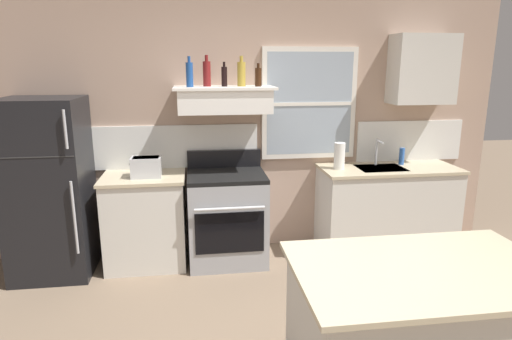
{
  "coord_description": "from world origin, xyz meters",
  "views": [
    {
      "loc": [
        -0.55,
        -2.3,
        1.97
      ],
      "look_at": [
        -0.05,
        1.2,
        1.1
      ],
      "focal_mm": 30.8,
      "sensor_mm": 36.0,
      "label": 1
    }
  ],
  "objects_px": {
    "toaster": "(146,167)",
    "paper_towel_roll": "(339,156)",
    "dish_soap_bottle": "(402,156)",
    "bottle_red_label_wine": "(207,73)",
    "refrigerator": "(49,188)",
    "bottle_champagne_gold_foil": "(241,74)",
    "bottle_blue_liqueur": "(190,74)",
    "stove_range": "(227,217)",
    "bottle_balsamic_dark": "(224,76)",
    "bottle_brown_stout": "(258,77)"
  },
  "relations": [
    {
      "from": "refrigerator",
      "to": "paper_towel_roll",
      "type": "xyz_separation_m",
      "value": [
        2.81,
        0.06,
        0.21
      ]
    },
    {
      "from": "bottle_red_label_wine",
      "to": "bottle_brown_stout",
      "type": "height_order",
      "value": "bottle_red_label_wine"
    },
    {
      "from": "toaster",
      "to": "stove_range",
      "type": "relative_size",
      "value": 0.27
    },
    {
      "from": "paper_towel_roll",
      "to": "toaster",
      "type": "bearing_deg",
      "value": -178.41
    },
    {
      "from": "toaster",
      "to": "bottle_red_label_wine",
      "type": "height_order",
      "value": "bottle_red_label_wine"
    },
    {
      "from": "paper_towel_roll",
      "to": "dish_soap_bottle",
      "type": "bearing_deg",
      "value": 7.87
    },
    {
      "from": "toaster",
      "to": "bottle_brown_stout",
      "type": "xyz_separation_m",
      "value": [
        1.08,
        0.08,
        0.83
      ]
    },
    {
      "from": "bottle_champagne_gold_foil",
      "to": "dish_soap_bottle",
      "type": "bearing_deg",
      "value": 0.51
    },
    {
      "from": "bottle_champagne_gold_foil",
      "to": "paper_towel_roll",
      "type": "relative_size",
      "value": 1.06
    },
    {
      "from": "paper_towel_roll",
      "to": "dish_soap_bottle",
      "type": "relative_size",
      "value": 1.5
    },
    {
      "from": "toaster",
      "to": "paper_towel_roll",
      "type": "relative_size",
      "value": 1.1
    },
    {
      "from": "bottle_red_label_wine",
      "to": "bottle_champagne_gold_foil",
      "type": "xyz_separation_m",
      "value": [
        0.33,
        -0.03,
        -0.0
      ]
    },
    {
      "from": "bottle_red_label_wine",
      "to": "stove_range",
      "type": "bearing_deg",
      "value": -43.15
    },
    {
      "from": "paper_towel_roll",
      "to": "dish_soap_bottle",
      "type": "height_order",
      "value": "paper_towel_roll"
    },
    {
      "from": "bottle_champagne_gold_foil",
      "to": "bottle_brown_stout",
      "type": "height_order",
      "value": "bottle_champagne_gold_foil"
    },
    {
      "from": "toaster",
      "to": "paper_towel_roll",
      "type": "height_order",
      "value": "paper_towel_roll"
    },
    {
      "from": "bottle_brown_stout",
      "to": "paper_towel_roll",
      "type": "bearing_deg",
      "value": -1.77
    },
    {
      "from": "toaster",
      "to": "bottle_blue_liqueur",
      "type": "relative_size",
      "value": 1.06
    },
    {
      "from": "paper_towel_roll",
      "to": "bottle_blue_liqueur",
      "type": "bearing_deg",
      "value": 179.96
    },
    {
      "from": "bottle_balsamic_dark",
      "to": "bottle_champagne_gold_foil",
      "type": "relative_size",
      "value": 0.81
    },
    {
      "from": "dish_soap_bottle",
      "to": "bottle_champagne_gold_foil",
      "type": "bearing_deg",
      "value": -179.49
    },
    {
      "from": "refrigerator",
      "to": "bottle_champagne_gold_foil",
      "type": "height_order",
      "value": "bottle_champagne_gold_foil"
    },
    {
      "from": "refrigerator",
      "to": "bottle_brown_stout",
      "type": "distance_m",
      "value": 2.22
    },
    {
      "from": "stove_range",
      "to": "paper_towel_roll",
      "type": "xyz_separation_m",
      "value": [
        1.16,
        0.04,
        0.58
      ]
    },
    {
      "from": "refrigerator",
      "to": "bottle_balsamic_dark",
      "type": "bearing_deg",
      "value": 4.56
    },
    {
      "from": "bottle_champagne_gold_foil",
      "to": "bottle_blue_liqueur",
      "type": "bearing_deg",
      "value": -170.35
    },
    {
      "from": "refrigerator",
      "to": "stove_range",
      "type": "xyz_separation_m",
      "value": [
        1.65,
        0.02,
        -0.37
      ]
    },
    {
      "from": "stove_range",
      "to": "toaster",
      "type": "bearing_deg",
      "value": -178.8
    },
    {
      "from": "refrigerator",
      "to": "bottle_blue_liqueur",
      "type": "xyz_separation_m",
      "value": [
        1.33,
        0.06,
        1.03
      ]
    },
    {
      "from": "toaster",
      "to": "paper_towel_roll",
      "type": "distance_m",
      "value": 1.92
    },
    {
      "from": "dish_soap_bottle",
      "to": "bottle_blue_liqueur",
      "type": "bearing_deg",
      "value": -177.43
    },
    {
      "from": "bottle_balsamic_dark",
      "to": "bottle_blue_liqueur",
      "type": "bearing_deg",
      "value": -167.83
    },
    {
      "from": "bottle_blue_liqueur",
      "to": "paper_towel_roll",
      "type": "height_order",
      "value": "bottle_blue_liqueur"
    },
    {
      "from": "refrigerator",
      "to": "dish_soap_bottle",
      "type": "distance_m",
      "value": 3.54
    },
    {
      "from": "refrigerator",
      "to": "toaster",
      "type": "height_order",
      "value": "refrigerator"
    },
    {
      "from": "bottle_red_label_wine",
      "to": "paper_towel_roll",
      "type": "relative_size",
      "value": 1.08
    },
    {
      "from": "bottle_blue_liqueur",
      "to": "bottle_brown_stout",
      "type": "distance_m",
      "value": 0.65
    },
    {
      "from": "bottle_brown_stout",
      "to": "toaster",
      "type": "bearing_deg",
      "value": -175.84
    },
    {
      "from": "bottle_champagne_gold_foil",
      "to": "stove_range",
      "type": "bearing_deg",
      "value": -144.22
    },
    {
      "from": "stove_range",
      "to": "refrigerator",
      "type": "bearing_deg",
      "value": -179.2
    },
    {
      "from": "bottle_red_label_wine",
      "to": "paper_towel_roll",
      "type": "bearing_deg",
      "value": -4.89
    },
    {
      "from": "bottle_balsamic_dark",
      "to": "toaster",
      "type": "bearing_deg",
      "value": -170.7
    },
    {
      "from": "bottle_red_label_wine",
      "to": "dish_soap_bottle",
      "type": "height_order",
      "value": "bottle_red_label_wine"
    },
    {
      "from": "bottle_balsamic_dark",
      "to": "refrigerator",
      "type": "bearing_deg",
      "value": -175.44
    },
    {
      "from": "bottle_blue_liqueur",
      "to": "bottle_red_label_wine",
      "type": "relative_size",
      "value": 0.96
    },
    {
      "from": "toaster",
      "to": "refrigerator",
      "type": "bearing_deg",
      "value": -179.55
    },
    {
      "from": "bottle_blue_liqueur",
      "to": "bottle_brown_stout",
      "type": "xyz_separation_m",
      "value": [
        0.65,
        0.02,
        -0.03
      ]
    },
    {
      "from": "refrigerator",
      "to": "paper_towel_roll",
      "type": "bearing_deg",
      "value": 1.23
    },
    {
      "from": "bottle_red_label_wine",
      "to": "bottle_brown_stout",
      "type": "bearing_deg",
      "value": -10.17
    },
    {
      "from": "bottle_balsamic_dark",
      "to": "dish_soap_bottle",
      "type": "relative_size",
      "value": 1.28
    }
  ]
}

